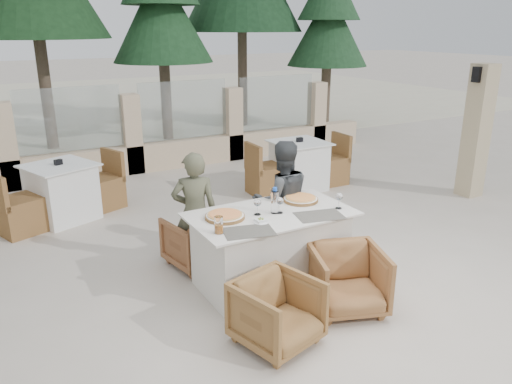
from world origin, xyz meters
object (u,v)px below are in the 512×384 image
wine_glass_corner (339,200)px  armchair_near_left (277,313)px  beer_glass_right (274,195)px  dining_table (271,249)px  bg_table_b (299,165)px  diner_right (282,201)px  wine_glass_near (280,204)px  armchair_far_left (196,241)px  beer_glass_left (219,225)px  olive_dish (261,220)px  pizza_right (301,199)px  pizza_left (225,216)px  water_bottle (275,200)px  wine_glass_centre (257,206)px  armchair_far_right (276,227)px  armchair_near_right (347,280)px  diner_left (195,213)px  bg_table_a (62,192)px

wine_glass_corner → armchair_near_left: 1.44m
wine_glass_corner → beer_glass_right: size_ratio=1.40×
dining_table → bg_table_b: size_ratio=0.98×
armchair_near_left → diner_right: bearing=41.6°
diner_right → beer_glass_right: bearing=53.1°
wine_glass_near → armchair_far_left: wine_glass_near is taller
beer_glass_left → olive_dish: bearing=4.8°
olive_dish → pizza_right: bearing=25.5°
pizza_left → water_bottle: (0.49, -0.11, 0.11)m
water_bottle → beer_glass_left: water_bottle is taller
pizza_right → armchair_far_left: 1.24m
wine_glass_centre → wine_glass_near: bearing=-17.2°
bg_table_b → armchair_far_right: bearing=-128.9°
pizza_left → wine_glass_corner: bearing=-15.8°
wine_glass_corner → armchair_near_right: size_ratio=0.28×
wine_glass_near → diner_right: 0.64m
dining_table → wine_glass_near: bearing=-29.4°
dining_table → armchair_near_right: 0.85m
bg_table_b → diner_left: bearing=-142.7°
water_bottle → armchair_near_right: 1.01m
armchair_near_right → wine_glass_near: bearing=132.3°
wine_glass_centre → armchair_far_left: bearing=114.6°
wine_glass_near → bg_table_a: wine_glass_near is taller
wine_glass_centre → olive_dish: size_ratio=1.67×
wine_glass_corner → pizza_right: bearing=119.2°
pizza_left → water_bottle: water_bottle is taller
diner_left → dining_table: bearing=149.5°
olive_dish → armchair_far_left: olive_dish is taller
olive_dish → armchair_far_left: size_ratio=0.18×
pizza_left → bg_table_a: size_ratio=0.23×
armchair_near_right → beer_glass_left: bearing=171.5°
pizza_left → wine_glass_corner: size_ratio=2.06×
armchair_far_right → diner_left: 1.08m
wine_glass_centre → diner_left: size_ratio=0.14×
bg_table_a → olive_dish: bearing=-87.8°
beer_glass_right → armchair_near_right: beer_glass_right is taller
wine_glass_near → wine_glass_corner: size_ratio=1.00×
armchair_near_left → bg_table_a: bg_table_a is taller
armchair_far_left → water_bottle: bearing=112.2°
wine_glass_near → bg_table_b: bearing=52.5°
dining_table → pizza_right: 0.63m
bg_table_b → beer_glass_left: bearing=-133.4°
olive_dish → bg_table_a: bearing=113.2°
armchair_far_right → wine_glass_corner: bearing=77.2°
wine_glass_near → armchair_far_right: wine_glass_near is taller
water_bottle → armchair_far_right: size_ratio=0.42×
olive_dish → bg_table_a: olive_dish is taller
pizza_left → olive_dish: (0.25, -0.26, -0.00)m
wine_glass_near → olive_dish: size_ratio=1.67×
pizza_right → bg_table_b: bearing=56.2°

